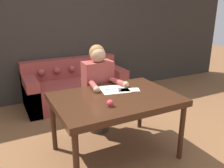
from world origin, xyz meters
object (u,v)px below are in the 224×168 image
at_px(couch, 75,87).
at_px(pin_cushion, 110,103).
at_px(dining_table, 116,102).
at_px(scissors, 110,89).
at_px(person, 98,89).

xyz_separation_m(couch, pin_cushion, (-0.28, -1.98, 0.48)).
distance_m(dining_table, couch, 1.81).
bearing_deg(scissors, dining_table, -99.83).
relative_size(couch, person, 1.44).
height_order(person, pin_cushion, person).
distance_m(dining_table, scissors, 0.25).
height_order(scissors, pin_cushion, pin_cushion).
relative_size(person, scissors, 6.44).
distance_m(couch, pin_cushion, 2.06).
relative_size(scissors, pin_cushion, 2.67).
distance_m(scissors, pin_cushion, 0.50).
bearing_deg(scissors, pin_cushion, -115.96).
relative_size(couch, pin_cushion, 24.71).
height_order(couch, pin_cushion, pin_cushion).
height_order(dining_table, person, person).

